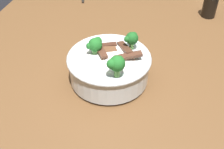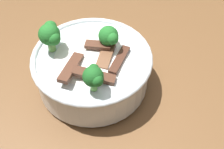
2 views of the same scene
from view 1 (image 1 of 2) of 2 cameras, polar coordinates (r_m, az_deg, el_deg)
dining_table at (r=1.08m, az=-1.30°, el=-0.10°), size 1.58×0.97×0.82m
rice_bowl at (r=0.84m, az=-0.53°, el=1.91°), size 0.24×0.24×0.14m
soy_sauce_bottle at (r=1.23m, az=18.66°, el=12.93°), size 0.06×0.06×0.12m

